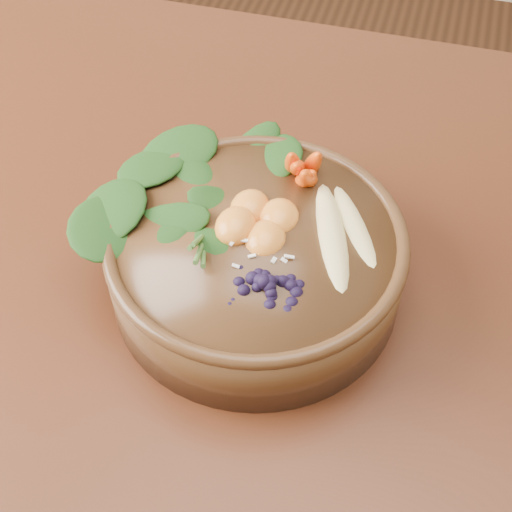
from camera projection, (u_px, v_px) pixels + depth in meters
dining_table at (391, 316)px, 0.85m from camera, size 1.60×0.90×0.75m
stoneware_bowl at (256, 262)px, 0.73m from camera, size 0.38×0.38×0.08m
kale_heap at (208, 177)px, 0.72m from camera, size 0.24×0.23×0.05m
carrot_cluster at (306, 148)px, 0.72m from camera, size 0.08×0.08×0.08m
banana_halves at (345, 220)px, 0.69m from camera, size 0.11×0.17×0.03m
mandarin_cluster at (257, 210)px, 0.70m from camera, size 0.11×0.12×0.03m
blueberry_pile at (262, 271)px, 0.64m from camera, size 0.16×0.14×0.04m
coconut_flakes at (259, 249)px, 0.68m from camera, size 0.11×0.10×0.01m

